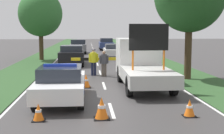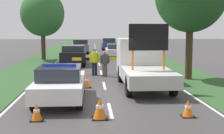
{
  "view_description": "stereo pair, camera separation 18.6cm",
  "coord_description": "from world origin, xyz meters",
  "px_view_note": "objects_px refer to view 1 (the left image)",
  "views": [
    {
      "loc": [
        -0.86,
        -13.3,
        2.92
      ],
      "look_at": [
        0.33,
        1.6,
        1.1
      ],
      "focal_mm": 50.0,
      "sensor_mm": 36.0,
      "label": 1
    },
    {
      "loc": [
        -0.68,
        -13.31,
        2.92
      ],
      "look_at": [
        0.33,
        1.6,
        1.1
      ],
      "focal_mm": 50.0,
      "sensor_mm": 36.0,
      "label": 2
    }
  ],
  "objects_px": {
    "police_officer": "(94,60)",
    "pedestrian_civilian": "(104,61)",
    "traffic_cone_behind_barrier": "(190,108)",
    "traffic_cone_lane_edge": "(130,70)",
    "roadside_tree_near_left": "(40,14)",
    "traffic_cone_centre_front": "(38,112)",
    "work_truck": "(141,62)",
    "queued_car_hatch_blue": "(106,44)",
    "road_barrier": "(99,60)",
    "police_car": "(61,83)",
    "traffic_cone_near_truck": "(102,108)",
    "queued_car_suv_grey": "(78,46)",
    "traffic_cone_near_police": "(86,81)",
    "queued_car_sedan_black": "(72,55)",
    "queued_car_van_white": "(114,51)"
  },
  "relations": [
    {
      "from": "pedestrian_civilian",
      "to": "queued_car_van_white",
      "type": "xyz_separation_m",
      "value": [
        1.66,
        12.33,
        -0.17
      ]
    },
    {
      "from": "queued_car_suv_grey",
      "to": "queued_car_sedan_black",
      "type": "bearing_deg",
      "value": 89.18
    },
    {
      "from": "work_truck",
      "to": "roadside_tree_near_left",
      "type": "xyz_separation_m",
      "value": [
        -7.12,
        13.97,
        3.16
      ]
    },
    {
      "from": "traffic_cone_lane_edge",
      "to": "queued_car_sedan_black",
      "type": "distance_m",
      "value": 7.18
    },
    {
      "from": "traffic_cone_centre_front",
      "to": "traffic_cone_near_truck",
      "type": "height_order",
      "value": "traffic_cone_near_truck"
    },
    {
      "from": "traffic_cone_behind_barrier",
      "to": "police_officer",
      "type": "bearing_deg",
      "value": 107.35
    },
    {
      "from": "queued_car_hatch_blue",
      "to": "roadside_tree_near_left",
      "type": "relative_size",
      "value": 0.71
    },
    {
      "from": "work_truck",
      "to": "traffic_cone_behind_barrier",
      "type": "height_order",
      "value": "work_truck"
    },
    {
      "from": "police_officer",
      "to": "pedestrian_civilian",
      "type": "height_order",
      "value": "police_officer"
    },
    {
      "from": "traffic_cone_centre_front",
      "to": "road_barrier",
      "type": "bearing_deg",
      "value": 77.01
    },
    {
      "from": "traffic_cone_behind_barrier",
      "to": "queued_car_sedan_black",
      "type": "distance_m",
      "value": 16.23
    },
    {
      "from": "queued_car_hatch_blue",
      "to": "traffic_cone_lane_edge",
      "type": "bearing_deg",
      "value": 89.94
    },
    {
      "from": "traffic_cone_centre_front",
      "to": "roadside_tree_near_left",
      "type": "height_order",
      "value": "roadside_tree_near_left"
    },
    {
      "from": "traffic_cone_behind_barrier",
      "to": "work_truck",
      "type": "bearing_deg",
      "value": 95.79
    },
    {
      "from": "pedestrian_civilian",
      "to": "traffic_cone_behind_barrier",
      "type": "bearing_deg",
      "value": -59.89
    },
    {
      "from": "traffic_cone_centre_front",
      "to": "traffic_cone_behind_barrier",
      "type": "xyz_separation_m",
      "value": [
        4.98,
        0.1,
        0.01
      ]
    },
    {
      "from": "pedestrian_civilian",
      "to": "police_officer",
      "type": "bearing_deg",
      "value": 160.38
    },
    {
      "from": "traffic_cone_behind_barrier",
      "to": "pedestrian_civilian",
      "type": "bearing_deg",
      "value": 104.51
    },
    {
      "from": "roadside_tree_near_left",
      "to": "traffic_cone_behind_barrier",
      "type": "bearing_deg",
      "value": -68.86
    },
    {
      "from": "traffic_cone_near_truck",
      "to": "queued_car_van_white",
      "type": "bearing_deg",
      "value": 84.09
    },
    {
      "from": "police_car",
      "to": "road_barrier",
      "type": "xyz_separation_m",
      "value": [
        1.84,
        7.37,
        0.18
      ]
    },
    {
      "from": "work_truck",
      "to": "traffic_cone_centre_front",
      "type": "distance_m",
      "value": 7.58
    },
    {
      "from": "queued_car_suv_grey",
      "to": "roadside_tree_near_left",
      "type": "height_order",
      "value": "roadside_tree_near_left"
    },
    {
      "from": "work_truck",
      "to": "queued_car_suv_grey",
      "type": "xyz_separation_m",
      "value": [
        -3.85,
        22.12,
        -0.33
      ]
    },
    {
      "from": "queued_car_hatch_blue",
      "to": "roadside_tree_near_left",
      "type": "height_order",
      "value": "roadside_tree_near_left"
    },
    {
      "from": "police_car",
      "to": "traffic_cone_near_police",
      "type": "xyz_separation_m",
      "value": [
        1.0,
        2.86,
        -0.41
      ]
    },
    {
      "from": "traffic_cone_lane_edge",
      "to": "traffic_cone_centre_front",
      "type": "bearing_deg",
      "value": -113.8
    },
    {
      "from": "queued_car_hatch_blue",
      "to": "road_barrier",
      "type": "bearing_deg",
      "value": 85.41
    },
    {
      "from": "traffic_cone_near_truck",
      "to": "traffic_cone_behind_barrier",
      "type": "relative_size",
      "value": 1.22
    },
    {
      "from": "queued_car_sedan_black",
      "to": "roadside_tree_near_left",
      "type": "xyz_separation_m",
      "value": [
        -3.09,
        4.45,
        3.51
      ]
    },
    {
      "from": "pedestrian_civilian",
      "to": "queued_car_sedan_black",
      "type": "distance_m",
      "value": 6.75
    },
    {
      "from": "work_truck",
      "to": "traffic_cone_behind_barrier",
      "type": "xyz_separation_m",
      "value": [
        0.61,
        -6.03,
        -0.9
      ]
    },
    {
      "from": "police_officer",
      "to": "queued_car_sedan_black",
      "type": "xyz_separation_m",
      "value": [
        -1.63,
        5.92,
        -0.15
      ]
    },
    {
      "from": "work_truck",
      "to": "queued_car_sedan_black",
      "type": "relative_size",
      "value": 1.48
    },
    {
      "from": "police_car",
      "to": "traffic_cone_near_truck",
      "type": "xyz_separation_m",
      "value": [
        1.53,
        -2.7,
        -0.39
      ]
    },
    {
      "from": "traffic_cone_near_police",
      "to": "queued_car_hatch_blue",
      "type": "bearing_deg",
      "value": 84.47
    },
    {
      "from": "queued_car_hatch_blue",
      "to": "queued_car_sedan_black",
      "type": "bearing_deg",
      "value": 78.09
    },
    {
      "from": "road_barrier",
      "to": "queued_car_suv_grey",
      "type": "bearing_deg",
      "value": 89.43
    },
    {
      "from": "traffic_cone_near_truck",
      "to": "traffic_cone_near_police",
      "type": "bearing_deg",
      "value": 95.43
    },
    {
      "from": "traffic_cone_near_truck",
      "to": "queued_car_suv_grey",
      "type": "height_order",
      "value": "queued_car_suv_grey"
    },
    {
      "from": "work_truck",
      "to": "traffic_cone_behind_barrier",
      "type": "distance_m",
      "value": 6.13
    },
    {
      "from": "police_car",
      "to": "traffic_cone_centre_front",
      "type": "distance_m",
      "value": 2.84
    },
    {
      "from": "traffic_cone_near_police",
      "to": "traffic_cone_centre_front",
      "type": "relative_size",
      "value": 1.2
    },
    {
      "from": "work_truck",
      "to": "traffic_cone_near_police",
      "type": "distance_m",
      "value": 3.04
    },
    {
      "from": "traffic_cone_near_police",
      "to": "queued_car_sedan_black",
      "type": "height_order",
      "value": "queued_car_sedan_black"
    },
    {
      "from": "traffic_cone_behind_barrier",
      "to": "traffic_cone_lane_edge",
      "type": "height_order",
      "value": "traffic_cone_lane_edge"
    },
    {
      "from": "road_barrier",
      "to": "traffic_cone_near_police",
      "type": "height_order",
      "value": "road_barrier"
    },
    {
      "from": "traffic_cone_near_truck",
      "to": "roadside_tree_near_left",
      "type": "xyz_separation_m",
      "value": [
        -4.78,
        20.04,
        4.0
      ]
    },
    {
      "from": "work_truck",
      "to": "traffic_cone_near_truck",
      "type": "height_order",
      "value": "work_truck"
    },
    {
      "from": "police_car",
      "to": "police_officer",
      "type": "xyz_separation_m",
      "value": [
        1.47,
        6.97,
        0.25
      ]
    }
  ]
}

